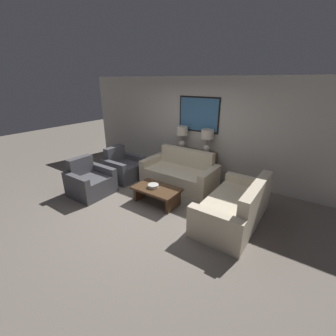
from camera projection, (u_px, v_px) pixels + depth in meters
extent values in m
plane|color=slate|center=(146.00, 207.00, 4.84)|extent=(20.00, 20.00, 0.00)
cube|color=beige|center=(199.00, 128.00, 6.13)|extent=(7.79, 0.10, 2.65)
cube|color=black|center=(199.00, 114.00, 5.95)|extent=(1.18, 0.01, 0.92)
cube|color=teal|center=(199.00, 115.00, 5.94)|extent=(1.10, 0.02, 0.84)
cube|color=brown|center=(193.00, 163.00, 6.28)|extent=(1.27, 0.35, 0.77)
cylinder|color=silver|center=(182.00, 147.00, 6.33)|extent=(0.15, 0.15, 0.02)
sphere|color=silver|center=(182.00, 144.00, 6.29)|extent=(0.18, 0.18, 0.18)
cylinder|color=#8C7A51|center=(182.00, 138.00, 6.23)|extent=(0.02, 0.02, 0.17)
cylinder|color=beige|center=(182.00, 131.00, 6.16)|extent=(0.32, 0.32, 0.23)
cylinder|color=silver|center=(206.00, 152.00, 5.93)|extent=(0.15, 0.15, 0.02)
sphere|color=silver|center=(206.00, 148.00, 5.89)|extent=(0.18, 0.18, 0.18)
cylinder|color=#8C7A51|center=(207.00, 142.00, 5.83)|extent=(0.02, 0.02, 0.17)
cylinder|color=beige|center=(207.00, 134.00, 5.75)|extent=(0.32, 0.32, 0.23)
cube|color=beige|center=(177.00, 178.00, 5.70)|extent=(1.51, 0.76, 0.44)
cube|color=beige|center=(187.00, 165.00, 5.98)|extent=(1.51, 0.18, 0.89)
cube|color=beige|center=(153.00, 167.00, 6.19)|extent=(0.18, 0.94, 0.61)
cube|color=beige|center=(209.00, 182.00, 5.29)|extent=(0.18, 0.94, 0.61)
cube|color=beige|center=(228.00, 209.00, 4.35)|extent=(0.76, 1.51, 0.44)
cube|color=beige|center=(254.00, 206.00, 4.02)|extent=(0.18, 1.51, 0.89)
cube|color=beige|center=(246.00, 190.00, 4.92)|extent=(0.94, 0.18, 0.61)
cube|color=beige|center=(214.00, 229.00, 3.63)|extent=(0.94, 0.18, 0.61)
cube|color=#4C331E|center=(157.00, 189.00, 4.89)|extent=(1.01, 0.61, 0.05)
cube|color=#4C331E|center=(142.00, 191.00, 5.19)|extent=(0.07, 0.48, 0.32)
cube|color=#4C331E|center=(173.00, 202.00, 4.72)|extent=(0.07, 0.48, 0.32)
cylinder|color=beige|center=(153.00, 186.00, 4.90)|extent=(0.24, 0.24, 0.07)
cube|color=#4C4C51|center=(127.00, 172.00, 6.13)|extent=(0.67, 0.62, 0.43)
cube|color=#4C4C51|center=(115.00, 161.00, 6.27)|extent=(0.18, 0.62, 0.86)
cube|color=#4C4C51|center=(114.00, 173.00, 5.86)|extent=(0.85, 0.14, 0.59)
cube|color=#4C4C51|center=(134.00, 164.00, 6.43)|extent=(0.85, 0.14, 0.59)
cube|color=#4C4C51|center=(94.00, 186.00, 5.29)|extent=(0.67, 0.62, 0.43)
cube|color=#4C4C51|center=(82.00, 174.00, 5.44)|extent=(0.18, 0.62, 0.86)
cube|color=#4C4C51|center=(77.00, 188.00, 5.02)|extent=(0.85, 0.14, 0.59)
cube|color=#4C4C51|center=(104.00, 177.00, 5.60)|extent=(0.85, 0.14, 0.59)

